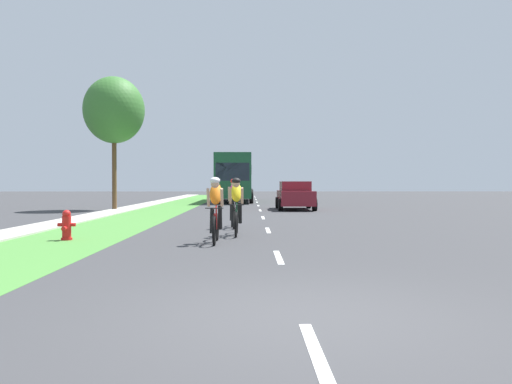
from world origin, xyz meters
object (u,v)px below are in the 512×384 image
at_px(cyclist_lead, 216,209).
at_px(bus_dark_green, 235,176).
at_px(cyclist_trailing, 236,206).
at_px(cyclist_distant, 234,203).
at_px(fire_hydrant_red, 67,225).
at_px(sedan_maroon, 295,195).
at_px(street_tree_near, 114,110).

bearing_deg(cyclist_lead, bus_dark_green, 90.65).
xyz_separation_m(cyclist_lead, bus_dark_green, (-0.31, 27.23, 1.17)).
relative_size(cyclist_trailing, cyclist_distant, 1.00).
bearing_deg(cyclist_distant, cyclist_lead, -94.49).
bearing_deg(bus_dark_green, fire_hydrant_red, -97.47).
xyz_separation_m(cyclist_trailing, sedan_maroon, (2.83, 13.55, -0.04)).
xyz_separation_m(cyclist_distant, sedan_maroon, (2.96, 11.13, -0.04)).
relative_size(cyclist_trailing, sedan_maroon, 0.40).
height_order(cyclist_trailing, cyclist_distant, same).
height_order(fire_hydrant_red, sedan_maroon, sedan_maroon).
distance_m(cyclist_trailing, sedan_maroon, 13.84).
xyz_separation_m(fire_hydrant_red, sedan_maroon, (7.08, 14.64, 0.40)).
relative_size(cyclist_distant, bus_dark_green, 0.15).
bearing_deg(sedan_maroon, cyclist_distant, -104.87).
height_order(sedan_maroon, street_tree_near, street_tree_near).
distance_m(fire_hydrant_red, bus_dark_green, 26.86).
height_order(bus_dark_green, street_tree_near, street_tree_near).
bearing_deg(cyclist_lead, cyclist_trailing, 75.35).
xyz_separation_m(cyclist_trailing, bus_dark_green, (-0.76, 25.50, 1.17)).
xyz_separation_m(cyclist_lead, cyclist_trailing, (0.45, 1.73, 0.00)).
bearing_deg(bus_dark_green, sedan_maroon, -73.27).
bearing_deg(bus_dark_green, cyclist_trailing, -88.29).
bearing_deg(bus_dark_green, cyclist_distant, -88.43).
bearing_deg(street_tree_near, cyclist_lead, -66.94).
height_order(cyclist_lead, cyclist_distant, same).
xyz_separation_m(cyclist_lead, cyclist_distant, (0.33, 4.15, 0.00)).
bearing_deg(cyclist_lead, fire_hydrant_red, 170.34).
relative_size(sedan_maroon, street_tree_near, 0.61).
bearing_deg(cyclist_distant, sedan_maroon, 75.13).
relative_size(fire_hydrant_red, cyclist_lead, 0.44).
distance_m(fire_hydrant_red, cyclist_distant, 5.43).
relative_size(cyclist_lead, cyclist_trailing, 1.00).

